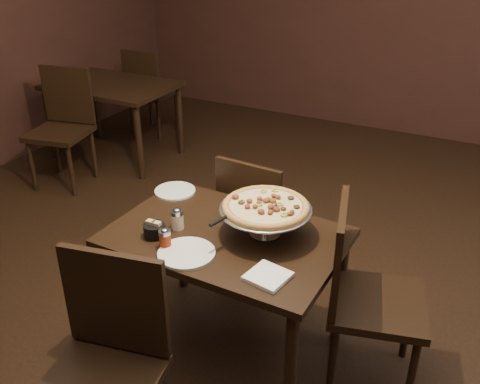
% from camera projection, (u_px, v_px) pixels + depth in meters
% --- Properties ---
extents(room, '(6.04, 7.04, 2.84)m').
position_uv_depth(room, '(270.00, 82.00, 2.22)').
color(room, black).
rests_on(room, ground).
extents(dining_table, '(1.11, 0.76, 0.68)m').
position_uv_depth(dining_table, '(226.00, 250.00, 2.56)').
color(dining_table, black).
rests_on(dining_table, ground).
extents(background_table, '(1.11, 0.74, 0.69)m').
position_uv_depth(background_table, '(112.00, 93.00, 4.79)').
color(background_table, black).
rests_on(background_table, ground).
extents(pizza_stand, '(0.44, 0.44, 0.18)m').
position_uv_depth(pizza_stand, '(266.00, 207.00, 2.46)').
color(pizza_stand, '#B2B2B9').
rests_on(pizza_stand, dining_table).
extents(parmesan_shaker, '(0.06, 0.06, 0.11)m').
position_uv_depth(parmesan_shaker, '(177.00, 219.00, 2.55)').
color(parmesan_shaker, beige).
rests_on(parmesan_shaker, dining_table).
extents(pepper_flake_shaker, '(0.06, 0.06, 0.10)m').
position_uv_depth(pepper_flake_shaker, '(165.00, 239.00, 2.40)').
color(pepper_flake_shaker, maroon).
rests_on(pepper_flake_shaker, dining_table).
extents(packet_caddy, '(0.10, 0.10, 0.08)m').
position_uv_depth(packet_caddy, '(154.00, 230.00, 2.49)').
color(packet_caddy, black).
rests_on(packet_caddy, dining_table).
extents(napkin_stack, '(0.19, 0.19, 0.02)m').
position_uv_depth(napkin_stack, '(268.00, 276.00, 2.21)').
color(napkin_stack, white).
rests_on(napkin_stack, dining_table).
extents(plate_left, '(0.22, 0.22, 0.01)m').
position_uv_depth(plate_left, '(175.00, 191.00, 2.91)').
color(plate_left, silver).
rests_on(plate_left, dining_table).
extents(plate_near, '(0.26, 0.26, 0.01)m').
position_uv_depth(plate_near, '(186.00, 253.00, 2.37)').
color(plate_near, silver).
rests_on(plate_near, dining_table).
extents(serving_spatula, '(0.12, 0.12, 0.02)m').
position_uv_depth(serving_spatula, '(219.00, 221.00, 2.35)').
color(serving_spatula, '#B2B2B9').
rests_on(serving_spatula, pizza_stand).
extents(chair_far, '(0.43, 0.43, 0.86)m').
position_uv_depth(chair_far, '(258.00, 219.00, 3.07)').
color(chair_far, black).
rests_on(chair_far, ground).
extents(chair_near, '(0.50, 0.50, 0.92)m').
position_uv_depth(chair_near, '(106.00, 361.00, 2.04)').
color(chair_near, black).
rests_on(chair_near, ground).
extents(chair_side, '(0.52, 0.52, 0.92)m').
position_uv_depth(chair_side, '(363.00, 291.00, 2.42)').
color(chair_side, black).
rests_on(chair_side, ground).
extents(bg_chair_far, '(0.41, 0.41, 0.87)m').
position_uv_depth(bg_chair_far, '(148.00, 89.00, 5.35)').
color(bg_chair_far, black).
rests_on(bg_chair_far, ground).
extents(bg_chair_near, '(0.52, 0.52, 0.95)m').
position_uv_depth(bg_chair_near, '(63.00, 123.00, 4.36)').
color(bg_chair_near, black).
rests_on(bg_chair_near, ground).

